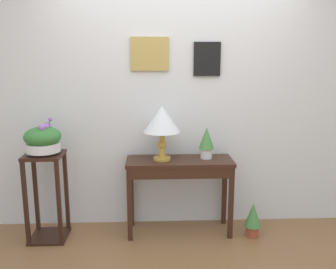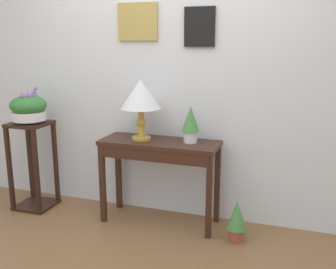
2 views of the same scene
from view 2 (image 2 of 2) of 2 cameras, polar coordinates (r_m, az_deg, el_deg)
back_wall_with_art at (r=3.57m, az=0.08°, el=10.30°), size 9.00×0.13×2.80m
console_table at (r=3.41m, az=-1.33°, el=-3.01°), size 1.03×0.39×0.75m
table_lamp at (r=3.38m, az=-3.97°, el=5.56°), size 0.35×0.35×0.52m
potted_plant_on_console at (r=3.31m, az=3.28°, el=1.72°), size 0.15×0.15×0.31m
pedestal_stand_left at (r=4.02m, az=-18.92°, el=-4.24°), size 0.35×0.35×0.85m
planter_bowl_wide at (r=3.90m, az=-19.53°, el=3.64°), size 0.33×0.33×0.34m
potted_plant_floor at (r=3.30m, az=9.90°, el=-12.00°), size 0.16×0.16×0.35m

